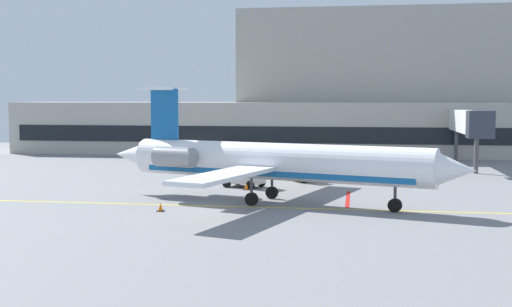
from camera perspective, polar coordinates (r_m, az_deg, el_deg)
The scene contains 9 objects.
ground at distance 42.88m, azimuth -3.43°, elevation -5.19°, with size 120.00×120.00×0.11m.
terminal_building at distance 87.82m, azimuth 6.16°, elevation 4.56°, with size 77.04×12.13×19.26m.
jet_bridge_west at distance 72.89m, azimuth 18.07°, elevation 2.59°, with size 2.40×17.35×6.23m.
regional_jet at distance 46.21m, azimuth 1.24°, elevation -0.71°, with size 27.10×21.79×8.25m.
baggage_tug at distance 54.33m, azimuth -0.75°, elevation -1.91°, with size 3.69×3.06×2.27m.
pushback_tractor at distance 58.35m, azimuth 4.57°, elevation -1.50°, with size 3.63×3.27×2.20m.
fuel_tank at distance 77.35m, azimuth -6.50°, elevation 0.32°, with size 6.86×2.06×2.41m.
safety_cone_alpha at distance 52.98m, azimuth -0.85°, elevation -2.93°, with size 0.47×0.47×0.55m.
safety_cone_bravo at distance 43.45m, azimuth -8.36°, elevation -4.70°, with size 0.47×0.47×0.55m.
Camera 1 is at (8.93, -41.27, 7.42)m, focal length 45.68 mm.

